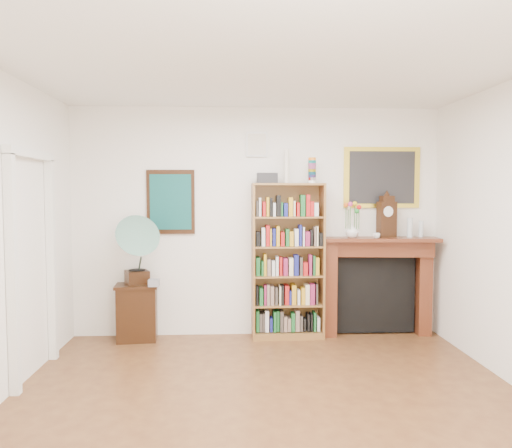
{
  "coord_description": "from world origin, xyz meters",
  "views": [
    {
      "loc": [
        -0.32,
        -3.63,
        1.77
      ],
      "look_at": [
        -0.05,
        1.6,
        1.43
      ],
      "focal_mm": 35.0,
      "sensor_mm": 36.0,
      "label": 1
    }
  ],
  "objects_px": {
    "side_cabinet": "(137,312)",
    "bookshelf": "(288,252)",
    "mantel_clock": "(387,217)",
    "teacup": "(377,236)",
    "bottle_left": "(410,227)",
    "cd_stack": "(154,283)",
    "fireplace": "(377,277)",
    "gramophone": "(134,246)",
    "flower_vase": "(352,231)",
    "bottle_right": "(421,229)"
  },
  "relations": [
    {
      "from": "side_cabinet",
      "to": "bottle_right",
      "type": "relative_size",
      "value": 3.37
    },
    {
      "from": "fireplace",
      "to": "gramophone",
      "type": "height_order",
      "value": "gramophone"
    },
    {
      "from": "cd_stack",
      "to": "bottle_right",
      "type": "bearing_deg",
      "value": 3.78
    },
    {
      "from": "bookshelf",
      "to": "teacup",
      "type": "distance_m",
      "value": 1.08
    },
    {
      "from": "side_cabinet",
      "to": "mantel_clock",
      "type": "height_order",
      "value": "mantel_clock"
    },
    {
      "from": "fireplace",
      "to": "cd_stack",
      "type": "xyz_separation_m",
      "value": [
        -2.7,
        -0.23,
        -0.01
      ]
    },
    {
      "from": "bottle_left",
      "to": "mantel_clock",
      "type": "bearing_deg",
      "value": 178.12
    },
    {
      "from": "teacup",
      "to": "bottle_right",
      "type": "height_order",
      "value": "bottle_right"
    },
    {
      "from": "side_cabinet",
      "to": "cd_stack",
      "type": "height_order",
      "value": "cd_stack"
    },
    {
      "from": "bookshelf",
      "to": "bottle_right",
      "type": "distance_m",
      "value": 1.68
    },
    {
      "from": "gramophone",
      "to": "bottle_left",
      "type": "xyz_separation_m",
      "value": [
        3.32,
        0.13,
        0.19
      ]
    },
    {
      "from": "bottle_left",
      "to": "fireplace",
      "type": "bearing_deg",
      "value": 174.15
    },
    {
      "from": "gramophone",
      "to": "teacup",
      "type": "xyz_separation_m",
      "value": [
        2.88,
        0.02,
        0.11
      ]
    },
    {
      "from": "mantel_clock",
      "to": "teacup",
      "type": "relative_size",
      "value": 6.25
    },
    {
      "from": "bookshelf",
      "to": "gramophone",
      "type": "distance_m",
      "value": 1.82
    },
    {
      "from": "cd_stack",
      "to": "bottle_left",
      "type": "relative_size",
      "value": 0.5
    },
    {
      "from": "mantel_clock",
      "to": "fireplace",
      "type": "bearing_deg",
      "value": 148.71
    },
    {
      "from": "cd_stack",
      "to": "teacup",
      "type": "xyz_separation_m",
      "value": [
        2.65,
        0.08,
        0.53
      ]
    },
    {
      "from": "bottle_right",
      "to": "mantel_clock",
      "type": "bearing_deg",
      "value": -177.49
    },
    {
      "from": "side_cabinet",
      "to": "bottle_left",
      "type": "distance_m",
      "value": 3.46
    },
    {
      "from": "side_cabinet",
      "to": "flower_vase",
      "type": "xyz_separation_m",
      "value": [
        2.6,
        0.05,
        0.96
      ]
    },
    {
      "from": "bookshelf",
      "to": "flower_vase",
      "type": "distance_m",
      "value": 0.83
    },
    {
      "from": "fireplace",
      "to": "teacup",
      "type": "bearing_deg",
      "value": -103.99
    },
    {
      "from": "cd_stack",
      "to": "mantel_clock",
      "type": "bearing_deg",
      "value": 3.98
    },
    {
      "from": "mantel_clock",
      "to": "flower_vase",
      "type": "distance_m",
      "value": 0.46
    },
    {
      "from": "bookshelf",
      "to": "side_cabinet",
      "type": "distance_m",
      "value": 1.94
    },
    {
      "from": "gramophone",
      "to": "flower_vase",
      "type": "distance_m",
      "value": 2.61
    },
    {
      "from": "side_cabinet",
      "to": "mantel_clock",
      "type": "distance_m",
      "value": 3.23
    },
    {
      "from": "cd_stack",
      "to": "teacup",
      "type": "distance_m",
      "value": 2.7
    },
    {
      "from": "fireplace",
      "to": "teacup",
      "type": "relative_size",
      "value": 18.05
    },
    {
      "from": "bottle_left",
      "to": "bottle_right",
      "type": "distance_m",
      "value": 0.16
    },
    {
      "from": "flower_vase",
      "to": "teacup",
      "type": "distance_m",
      "value": 0.3
    },
    {
      "from": "bottle_left",
      "to": "cd_stack",
      "type": "bearing_deg",
      "value": -176.56
    },
    {
      "from": "fireplace",
      "to": "gramophone",
      "type": "xyz_separation_m",
      "value": [
        -2.93,
        -0.17,
        0.42
      ]
    },
    {
      "from": "gramophone",
      "to": "mantel_clock",
      "type": "bearing_deg",
      "value": -21.37
    },
    {
      "from": "side_cabinet",
      "to": "mantel_clock",
      "type": "relative_size",
      "value": 1.33
    },
    {
      "from": "bookshelf",
      "to": "mantel_clock",
      "type": "distance_m",
      "value": 1.29
    },
    {
      "from": "fireplace",
      "to": "teacup",
      "type": "height_order",
      "value": "teacup"
    },
    {
      "from": "gramophone",
      "to": "cd_stack",
      "type": "xyz_separation_m",
      "value": [
        0.23,
        -0.06,
        -0.43
      ]
    },
    {
      "from": "side_cabinet",
      "to": "bookshelf",
      "type": "bearing_deg",
      "value": -4.04
    },
    {
      "from": "mantel_clock",
      "to": "teacup",
      "type": "xyz_separation_m",
      "value": [
        -0.15,
        -0.12,
        -0.21
      ]
    },
    {
      "from": "teacup",
      "to": "gramophone",
      "type": "bearing_deg",
      "value": -179.55
    },
    {
      "from": "fireplace",
      "to": "teacup",
      "type": "distance_m",
      "value": 0.55
    },
    {
      "from": "gramophone",
      "to": "bottle_left",
      "type": "height_order",
      "value": "gramophone"
    },
    {
      "from": "flower_vase",
      "to": "mantel_clock",
      "type": "bearing_deg",
      "value": 1.85
    },
    {
      "from": "bookshelf",
      "to": "side_cabinet",
      "type": "bearing_deg",
      "value": 179.4
    },
    {
      "from": "bookshelf",
      "to": "bottle_left",
      "type": "relative_size",
      "value": 9.0
    },
    {
      "from": "bottle_right",
      "to": "flower_vase",
      "type": "bearing_deg",
      "value": -177.82
    },
    {
      "from": "mantel_clock",
      "to": "bottle_left",
      "type": "xyz_separation_m",
      "value": [
        0.29,
        -0.01,
        -0.12
      ]
    },
    {
      "from": "teacup",
      "to": "flower_vase",
      "type": "bearing_deg",
      "value": 159.5
    }
  ]
}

